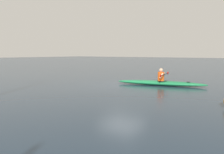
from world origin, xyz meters
name	(u,v)px	position (x,y,z in m)	size (l,w,h in m)	color
ground_plane	(122,85)	(0.00, 0.00, 0.00)	(160.00, 160.00, 0.00)	#1E2D3D
kayak	(160,83)	(-1.92, -1.07, 0.14)	(5.15, 1.84, 0.27)	#19723F
kayaker	(161,75)	(-1.97, -1.08, 0.58)	(0.67, 2.37, 0.71)	#E04C14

